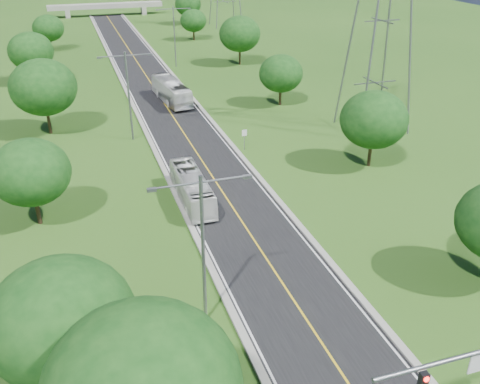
# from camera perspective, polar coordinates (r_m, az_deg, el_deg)

# --- Properties ---
(ground) EXTENTS (260.00, 260.00, 0.00)m
(ground) POSITION_cam_1_polar(r_m,az_deg,el_deg) (77.94, -8.44, 9.84)
(ground) COLOR #254C15
(ground) RESTS_ON ground
(road) EXTENTS (8.00, 150.00, 0.06)m
(road) POSITION_cam_1_polar(r_m,az_deg,el_deg) (83.63, -9.20, 10.97)
(road) COLOR black
(road) RESTS_ON ground
(curb_left) EXTENTS (0.50, 150.00, 0.22)m
(curb_left) POSITION_cam_1_polar(r_m,az_deg,el_deg) (83.10, -12.13, 10.68)
(curb_left) COLOR gray
(curb_left) RESTS_ON ground
(curb_right) EXTENTS (0.50, 150.00, 0.22)m
(curb_right) POSITION_cam_1_polar(r_m,az_deg,el_deg) (84.33, -6.30, 11.34)
(curb_right) COLOR gray
(curb_right) RESTS_ON ground
(speed_limit_sign) EXTENTS (0.55, 0.09, 2.40)m
(speed_limit_sign) POSITION_cam_1_polar(r_m,az_deg,el_deg) (58.29, 0.47, 5.97)
(speed_limit_sign) COLOR slate
(speed_limit_sign) RESTS_ON ground
(overpass) EXTENTS (30.00, 3.00, 3.20)m
(overpass) POSITION_cam_1_polar(r_m,az_deg,el_deg) (155.45, -14.13, 18.64)
(overpass) COLOR gray
(overpass) RESTS_ON ground
(streetlight_near_left) EXTENTS (5.90, 0.25, 10.00)m
(streetlight_near_left) POSITION_cam_1_polar(r_m,az_deg,el_deg) (31.05, -3.99, -5.04)
(streetlight_near_left) COLOR slate
(streetlight_near_left) RESTS_ON ground
(streetlight_mid_left) EXTENTS (5.90, 0.25, 10.00)m
(streetlight_mid_left) POSITION_cam_1_polar(r_m,az_deg,el_deg) (61.24, -11.84, 10.71)
(streetlight_mid_left) COLOR slate
(streetlight_mid_left) RESTS_ON ground
(streetlight_far_right) EXTENTS (5.90, 0.25, 10.00)m
(streetlight_far_right) POSITION_cam_1_polar(r_m,az_deg,el_deg) (94.89, -7.02, 16.64)
(streetlight_far_right) COLOR slate
(streetlight_far_right) RESTS_ON ground
(power_tower_near) EXTENTS (9.00, 6.40, 28.00)m
(power_tower_near) POSITION_cam_1_polar(r_m,az_deg,el_deg) (64.14, 15.09, 18.48)
(power_tower_near) COLOR slate
(power_tower_near) RESTS_ON ground
(tree_la) EXTENTS (7.14, 7.14, 8.30)m
(tree_la) POSITION_cam_1_polar(r_m,az_deg,el_deg) (27.63, -18.45, -12.88)
(tree_la) COLOR black
(tree_la) RESTS_ON ground
(tree_lb) EXTENTS (6.30, 6.30, 7.33)m
(tree_lb) POSITION_cam_1_polar(r_m,az_deg,el_deg) (45.44, -21.44, 1.97)
(tree_lb) COLOR black
(tree_lb) RESTS_ON ground
(tree_lc) EXTENTS (7.56, 7.56, 8.79)m
(tree_lc) POSITION_cam_1_polar(r_m,az_deg,el_deg) (65.92, -20.26, 10.44)
(tree_lc) COLOR black
(tree_lc) RESTS_ON ground
(tree_ld) EXTENTS (6.72, 6.72, 7.82)m
(tree_ld) POSITION_cam_1_polar(r_m,az_deg,el_deg) (89.53, -21.43, 13.81)
(tree_ld) COLOR black
(tree_ld) RESTS_ON ground
(tree_le) EXTENTS (5.88, 5.88, 6.84)m
(tree_le) POSITION_cam_1_polar(r_m,az_deg,el_deg) (113.16, -19.78, 16.13)
(tree_le) COLOR black
(tree_le) RESTS_ON ground
(tree_rb) EXTENTS (6.72, 6.72, 7.82)m
(tree_rb) POSITION_cam_1_polar(r_m,az_deg,el_deg) (54.76, 14.09, 7.49)
(tree_rb) COLOR black
(tree_rb) RESTS_ON ground
(tree_rc) EXTENTS (5.88, 5.88, 6.84)m
(tree_rc) POSITION_cam_1_polar(r_m,az_deg,el_deg) (73.30, 4.38, 12.49)
(tree_rc) COLOR black
(tree_rc) RESTS_ON ground
(tree_rd) EXTENTS (7.14, 7.14, 8.30)m
(tree_rd) POSITION_cam_1_polar(r_m,az_deg,el_deg) (95.82, -0.02, 16.51)
(tree_rd) COLOR black
(tree_rd) RESTS_ON ground
(tree_re) EXTENTS (5.46, 5.46, 6.35)m
(tree_re) POSITION_cam_1_polar(r_m,az_deg,el_deg) (118.19, -5.01, 17.75)
(tree_re) COLOR black
(tree_re) RESTS_ON ground
(tree_rf) EXTENTS (6.30, 6.30, 7.33)m
(tree_rf) POSITION_cam_1_polar(r_m,az_deg,el_deg) (138.18, -5.58, 19.28)
(tree_rf) COLOR black
(tree_rf) RESTS_ON ground
(bus_outbound) EXTENTS (3.70, 11.22, 3.07)m
(bus_outbound) POSITION_cam_1_polar(r_m,az_deg,el_deg) (75.49, -7.33, 10.62)
(bus_outbound) COLOR silver
(bus_outbound) RESTS_ON road
(bus_inbound) EXTENTS (2.25, 9.41, 2.62)m
(bus_inbound) POSITION_cam_1_polar(r_m,az_deg,el_deg) (47.39, -5.14, 0.46)
(bus_inbound) COLOR silver
(bus_inbound) RESTS_ON road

